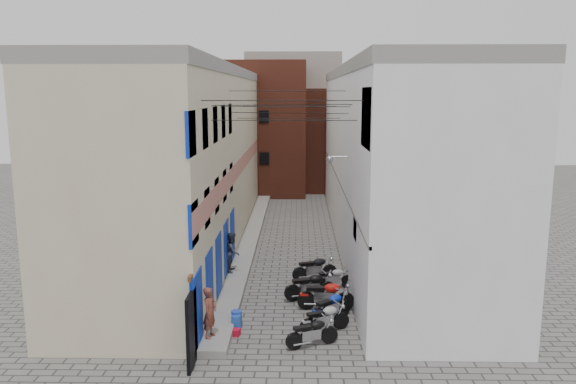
# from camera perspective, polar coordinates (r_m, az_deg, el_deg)

# --- Properties ---
(ground) EXTENTS (90.00, 90.00, 0.00)m
(ground) POSITION_cam_1_polar(r_m,az_deg,el_deg) (17.19, -0.74, -16.70)
(ground) COLOR #5D5B58
(ground) RESTS_ON ground
(plinth) EXTENTS (0.90, 26.00, 0.25)m
(plinth) POSITION_cam_1_polar(r_m,az_deg,el_deg) (29.45, -3.92, -4.90)
(plinth) COLOR gray
(plinth) RESTS_ON ground
(building_left) EXTENTS (5.10, 27.00, 9.00)m
(building_left) POSITION_cam_1_polar(r_m,az_deg,el_deg) (28.99, -9.82, 3.54)
(building_left) COLOR #C2B393
(building_left) RESTS_ON ground
(building_right) EXTENTS (5.94, 26.00, 9.00)m
(building_right) POSITION_cam_1_polar(r_m,az_deg,el_deg) (28.86, 10.08, 3.51)
(building_right) COLOR silver
(building_right) RESTS_ON ground
(building_far_brick_left) EXTENTS (6.00, 6.00, 10.00)m
(building_far_brick_left) POSITION_cam_1_polar(r_m,az_deg,el_deg) (43.49, -2.20, 6.50)
(building_far_brick_left) COLOR brown
(building_far_brick_left) RESTS_ON ground
(building_far_brick_right) EXTENTS (5.00, 6.00, 8.00)m
(building_far_brick_right) POSITION_cam_1_polar(r_m,az_deg,el_deg) (45.55, 4.28, 5.39)
(building_far_brick_right) COLOR brown
(building_far_brick_right) RESTS_ON ground
(building_far_concrete) EXTENTS (8.00, 5.00, 11.00)m
(building_far_concrete) POSITION_cam_1_polar(r_m,az_deg,el_deg) (49.39, 0.54, 7.53)
(building_far_concrete) COLOR gray
(building_far_concrete) RESTS_ON ground
(far_shopfront) EXTENTS (2.00, 0.30, 2.40)m
(far_shopfront) POSITION_cam_1_polar(r_m,az_deg,el_deg) (41.06, 0.40, 0.95)
(far_shopfront) COLOR black
(far_shopfront) RESTS_ON ground
(overhead_wires) EXTENTS (5.80, 13.02, 1.32)m
(overhead_wires) POSITION_cam_1_polar(r_m,az_deg,el_deg) (22.99, -0.16, 8.56)
(overhead_wires) COLOR black
(overhead_wires) RESTS_ON ground
(motorcycle_a) EXTENTS (1.80, 1.17, 1.00)m
(motorcycle_a) POSITION_cam_1_polar(r_m,az_deg,el_deg) (17.79, 2.46, -13.96)
(motorcycle_a) COLOR black
(motorcycle_a) RESTS_ON ground
(motorcycle_b) EXTENTS (1.86, 1.27, 1.03)m
(motorcycle_b) POSITION_cam_1_polar(r_m,az_deg,el_deg) (18.78, 3.75, -12.57)
(motorcycle_b) COLOR #A6A7AB
(motorcycle_b) RESTS_ON ground
(motorcycle_c) EXTENTS (1.75, 1.61, 1.05)m
(motorcycle_c) POSITION_cam_1_polar(r_m,az_deg,el_deg) (19.74, 4.42, -11.39)
(motorcycle_c) COLOR #0C2DBD
(motorcycle_c) RESTS_ON ground
(motorcycle_d) EXTENTS (2.08, 0.68, 1.20)m
(motorcycle_d) POSITION_cam_1_polar(r_m,az_deg,el_deg) (20.57, 3.88, -10.26)
(motorcycle_d) COLOR #AF120C
(motorcycle_d) RESTS_ON ground
(motorcycle_e) EXTENTS (2.13, 1.18, 1.18)m
(motorcycle_e) POSITION_cam_1_polar(r_m,az_deg,el_deg) (21.46, 2.30, -9.39)
(motorcycle_e) COLOR black
(motorcycle_e) RESTS_ON ground
(motorcycle_f) EXTENTS (1.75, 0.89, 0.97)m
(motorcycle_f) POSITION_cam_1_polar(r_m,az_deg,el_deg) (22.67, 4.62, -8.62)
(motorcycle_f) COLOR #9C9BA0
(motorcycle_f) RESTS_ON ground
(motorcycle_g) EXTENTS (2.04, 1.21, 1.13)m
(motorcycle_g) POSITION_cam_1_polar(r_m,az_deg,el_deg) (23.60, 2.74, -7.63)
(motorcycle_g) COLOR black
(motorcycle_g) RESTS_ON ground
(person_a) EXTENTS (0.54, 0.67, 1.61)m
(person_a) POSITION_cam_1_polar(r_m,az_deg,el_deg) (17.87, -7.95, -12.01)
(person_a) COLOR brown
(person_a) RESTS_ON plinth
(person_b) EXTENTS (0.69, 0.86, 1.67)m
(person_b) POSITION_cam_1_polar(r_m,az_deg,el_deg) (23.99, -5.68, -6.06)
(person_b) COLOR #303648
(person_b) RESTS_ON plinth
(water_jug_near) EXTENTS (0.32, 0.32, 0.49)m
(water_jug_near) POSITION_cam_1_polar(r_m,az_deg,el_deg) (19.11, -5.30, -13.06)
(water_jug_near) COLOR blue
(water_jug_near) RESTS_ON ground
(water_jug_far) EXTENTS (0.45, 0.45, 0.57)m
(water_jug_far) POSITION_cam_1_polar(r_m,az_deg,el_deg) (19.28, -5.24, -12.72)
(water_jug_far) COLOR #2242AB
(water_jug_far) RESTS_ON ground
(red_crate) EXTENTS (0.40, 0.33, 0.22)m
(red_crate) POSITION_cam_1_polar(r_m,az_deg,el_deg) (18.74, -5.46, -14.00)
(red_crate) COLOR red
(red_crate) RESTS_ON ground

